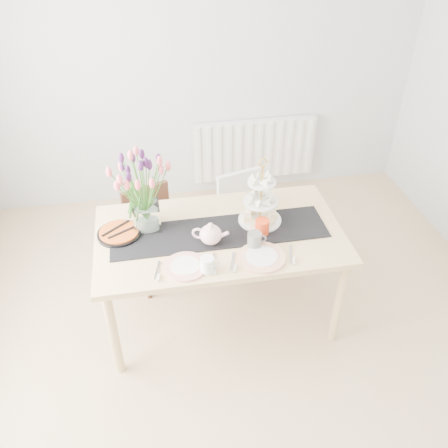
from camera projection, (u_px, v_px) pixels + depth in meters
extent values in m
plane|color=tan|center=(253.00, 372.00, 3.10)|extent=(4.50, 4.50, 0.00)
plane|color=#BBBDC0|center=(200.00, 63.00, 4.10)|extent=(4.00, 0.00, 4.00)
cube|color=white|center=(254.00, 149.00, 4.63)|extent=(1.20, 0.08, 0.60)
cube|color=tan|center=(220.00, 235.00, 3.09)|extent=(1.60, 0.90, 0.04)
cylinder|color=tan|center=(113.00, 334.00, 2.91)|extent=(0.06, 0.06, 0.71)
cylinder|color=tan|center=(339.00, 303.00, 3.12)|extent=(0.06, 0.06, 0.71)
cylinder|color=tan|center=(114.00, 255.00, 3.51)|extent=(0.06, 0.06, 0.71)
cylinder|color=tan|center=(303.00, 233.00, 3.72)|extent=(0.06, 0.06, 0.71)
cube|color=#3A1F15|center=(157.00, 239.00, 3.62)|extent=(0.48, 0.48, 0.04)
cube|color=#3A1F15|center=(146.00, 207.00, 3.62)|extent=(0.36, 0.17, 0.35)
cylinder|color=#3A1F15|center=(148.00, 280.00, 3.54)|extent=(0.04, 0.04, 0.36)
cylinder|color=#3A1F15|center=(190.00, 264.00, 3.69)|extent=(0.04, 0.04, 0.36)
cylinder|color=#3A1F15|center=(130.00, 253.00, 3.79)|extent=(0.04, 0.04, 0.36)
cylinder|color=#3A1F15|center=(170.00, 239.00, 3.94)|extent=(0.04, 0.04, 0.36)
cube|color=white|center=(249.00, 224.00, 3.76)|extent=(0.47, 0.47, 0.04)
cube|color=white|center=(240.00, 192.00, 3.76)|extent=(0.38, 0.14, 0.36)
cylinder|color=white|center=(239.00, 263.00, 3.69)|extent=(0.04, 0.04, 0.37)
cylinder|color=white|center=(278.00, 250.00, 3.81)|extent=(0.04, 0.04, 0.37)
cylinder|color=white|center=(219.00, 237.00, 3.95)|extent=(0.04, 0.04, 0.37)
cylinder|color=white|center=(257.00, 226.00, 4.07)|extent=(0.04, 0.04, 0.37)
cube|color=black|center=(220.00, 232.00, 3.07)|extent=(1.40, 0.35, 0.01)
cube|color=silver|center=(147.00, 217.00, 3.07)|extent=(0.17, 0.17, 0.17)
cylinder|color=gold|center=(261.00, 195.00, 3.05)|extent=(0.01, 0.01, 0.42)
cylinder|color=white|center=(260.00, 220.00, 3.17)|extent=(0.29, 0.29, 0.01)
cylinder|color=white|center=(261.00, 201.00, 3.08)|extent=(0.23, 0.23, 0.01)
cylinder|color=white|center=(262.00, 182.00, 2.99)|extent=(0.18, 0.18, 0.01)
cylinder|color=white|center=(262.00, 198.00, 3.32)|extent=(0.09, 0.09, 0.09)
cylinder|color=black|center=(119.00, 234.00, 3.05)|extent=(0.28, 0.28, 0.02)
cylinder|color=#DE5D1F|center=(119.00, 232.00, 3.04)|extent=(0.25, 0.25, 0.01)
cylinder|color=slate|center=(254.00, 240.00, 2.93)|extent=(0.09, 0.09, 0.11)
cylinder|color=white|center=(207.00, 265.00, 2.75)|extent=(0.09, 0.09, 0.10)
cylinder|color=#F9461B|center=(262.00, 227.00, 3.03)|extent=(0.12, 0.12, 0.11)
cylinder|color=white|center=(185.00, 266.00, 2.80)|extent=(0.31, 0.31, 0.01)
cylinder|color=white|center=(262.00, 257.00, 2.87)|extent=(0.36, 0.36, 0.02)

